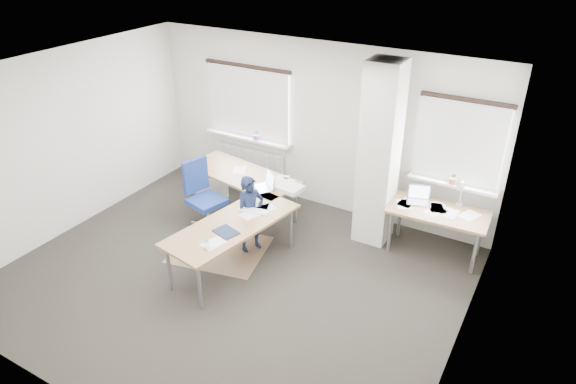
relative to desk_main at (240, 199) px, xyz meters
The scene contains 8 objects.
ground 1.22m from the desk_main, 63.68° to the right, with size 6.00×6.00×0.00m, color #282520.
room_shell 1.30m from the desk_main, 35.25° to the right, with size 6.04×5.04×2.82m.
floor_mat 0.82m from the desk_main, 104.09° to the right, with size 1.34×1.13×0.01m, color #816246.
white_crate 1.54m from the desk_main, 146.09° to the left, with size 0.48×0.34×0.29m, color white.
desk_main is the anchor object (origin of this frame).
desk_side 2.90m from the desk_main, 21.82° to the left, with size 1.43×0.78×1.22m.
task_chair 0.76m from the desk_main, behind, with size 0.64×0.62×1.14m.
person 0.35m from the desk_main, 29.86° to the right, with size 0.44×0.29×1.20m, color #101932.
Camera 1 is at (3.53, -4.60, 4.41)m, focal length 32.00 mm.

